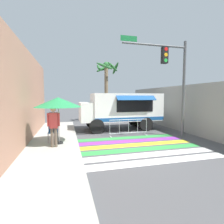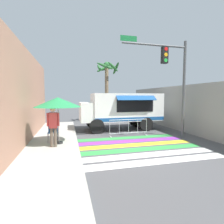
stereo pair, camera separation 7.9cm
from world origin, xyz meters
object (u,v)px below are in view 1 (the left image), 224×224
object	(u,v)px
folding_chair	(53,130)
vendor_person	(54,124)
barricade_front	(129,127)
traffic_signal_pole	(172,72)
palm_tree	(107,79)
food_truck	(120,108)
patio_umbrella	(58,102)

from	to	relation	value
folding_chair	vendor_person	size ratio (longest dim) A/B	0.51
vendor_person	barricade_front	bearing A→B (deg)	11.31
barricade_front	traffic_signal_pole	bearing A→B (deg)	-25.49
palm_tree	food_truck	bearing A→B (deg)	-89.26
barricade_front	palm_tree	bearing A→B (deg)	89.71
food_truck	folding_chair	distance (m)	5.41
traffic_signal_pole	palm_tree	size ratio (longest dim) A/B	0.99
vendor_person	palm_tree	size ratio (longest dim) A/B	0.32
patio_umbrella	palm_tree	bearing A→B (deg)	61.90
folding_chair	barricade_front	world-z (taller)	folding_chair
palm_tree	patio_umbrella	bearing A→B (deg)	-118.10
folding_chair	palm_tree	world-z (taller)	palm_tree
barricade_front	palm_tree	world-z (taller)	palm_tree
food_truck	folding_chair	size ratio (longest dim) A/B	6.33
food_truck	palm_tree	bearing A→B (deg)	90.74
patio_umbrella	folding_chair	bearing A→B (deg)	120.08
food_truck	vendor_person	world-z (taller)	food_truck
patio_umbrella	vendor_person	world-z (taller)	patio_umbrella
traffic_signal_pole	barricade_front	world-z (taller)	traffic_signal_pole
palm_tree	folding_chair	bearing A→B (deg)	-121.59
food_truck	barricade_front	size ratio (longest dim) A/B	2.40
vendor_person	patio_umbrella	bearing A→B (deg)	56.19
traffic_signal_pole	food_truck	bearing A→B (deg)	123.97
food_truck	barricade_front	bearing A→B (deg)	-92.20
patio_umbrella	vendor_person	distance (m)	1.08
patio_umbrella	palm_tree	size ratio (longest dim) A/B	0.39
food_truck	palm_tree	size ratio (longest dim) A/B	1.03
food_truck	folding_chair	bearing A→B (deg)	-144.93
vendor_person	palm_tree	distance (m)	9.53
traffic_signal_pole	vendor_person	distance (m)	6.97
vendor_person	palm_tree	xyz separation A→B (m)	(4.21, 8.07, 2.81)
folding_chair	patio_umbrella	bearing A→B (deg)	-65.95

